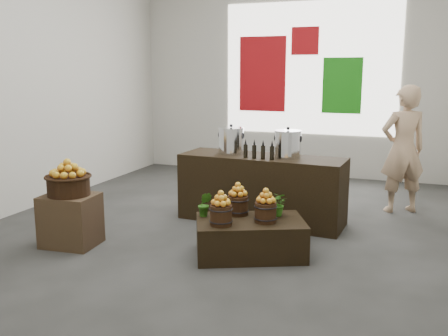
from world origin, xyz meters
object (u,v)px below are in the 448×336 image
at_px(display_table, 250,238).
at_px(crate, 71,220).
at_px(counter, 262,189).
at_px(shopper, 403,149).
at_px(stock_pot_left, 231,141).
at_px(stock_pot_center, 288,145).
at_px(wicker_basket, 69,186).

bearing_deg(display_table, crate, 167.05).
height_order(counter, shopper, shopper).
distance_m(display_table, stock_pot_left, 1.67).
relative_size(display_table, stock_pot_center, 3.45).
xyz_separation_m(counter, stock_pot_center, (0.34, -0.02, 0.61)).
bearing_deg(shopper, display_table, 30.14).
relative_size(stock_pot_center, shopper, 0.19).
bearing_deg(shopper, stock_pot_center, 12.04).
relative_size(display_table, counter, 0.53).
height_order(display_table, stock_pot_left, stock_pot_left).
bearing_deg(wicker_basket, crate, 0.00).
relative_size(crate, shopper, 0.33).
xyz_separation_m(wicker_basket, counter, (1.78, 1.66, -0.26)).
xyz_separation_m(crate, display_table, (2.01, 0.41, -0.10)).
distance_m(wicker_basket, stock_pot_center, 2.70).
distance_m(crate, shopper, 4.50).
bearing_deg(stock_pot_left, crate, -128.49).
height_order(wicker_basket, stock_pot_left, stock_pot_left).
height_order(counter, stock_pot_left, stock_pot_left).
relative_size(crate, stock_pot_left, 1.78).
xyz_separation_m(crate, stock_pot_center, (2.12, 1.63, 0.75)).
bearing_deg(counter, display_table, -75.59).
xyz_separation_m(stock_pot_left, stock_pot_center, (0.78, -0.05, 0.00)).
height_order(crate, stock_pot_left, stock_pot_left).
height_order(display_table, stock_pot_center, stock_pot_center).
height_order(stock_pot_left, shopper, shopper).
distance_m(counter, shopper, 2.10).
bearing_deg(stock_pot_left, shopper, 27.21).
bearing_deg(wicker_basket, counter, 42.98).
height_order(crate, shopper, shopper).
height_order(display_table, counter, counter).
relative_size(crate, wicker_basket, 1.25).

